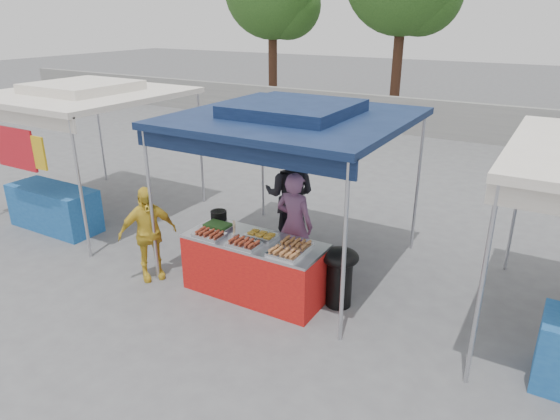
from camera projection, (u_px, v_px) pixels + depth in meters
The scene contains 20 objects.
ground_plane at pixel (259, 290), 7.27m from camera, with size 80.00×80.00×0.00m, color #575759.
back_wall at pixel (445, 120), 15.88m from camera, with size 40.00×0.25×1.20m, color gray.
main_canopy at pixel (293, 117), 7.18m from camera, with size 3.20×3.20×2.57m.
neighbor_stall_left at pixel (71, 138), 9.26m from camera, with size 3.20×3.20×2.57m.
vendor_table at pixel (255, 267), 7.04m from camera, with size 2.00×0.80×0.85m.
food_tray_fl at pixel (209, 234), 6.95m from camera, with size 0.42×0.30×0.07m.
food_tray_fm at pixel (244, 244), 6.68m from camera, with size 0.42×0.30×0.07m.
food_tray_fr at pixel (285, 253), 6.40m from camera, with size 0.42×0.30×0.07m.
food_tray_bl at pixel (218, 226), 7.22m from camera, with size 0.42×0.30×0.07m.
food_tray_bm at pixel (261, 235), 6.93m from camera, with size 0.42×0.30×0.07m.
food_tray_br at pixel (296, 244), 6.65m from camera, with size 0.42×0.30×0.07m.
cooking_pot at pixel (219, 215), 7.51m from camera, with size 0.24×0.24×0.14m, color black.
skewer_cup at pixel (234, 238), 6.80m from camera, with size 0.09×0.09×0.11m, color #B5B6BD.
wok_burner at pixel (340, 272), 6.73m from camera, with size 0.50×0.50×0.85m.
crate_left at pixel (255, 261), 7.75m from camera, with size 0.55×0.38×0.33m, color #13399D.
crate_right at pixel (301, 268), 7.62m from camera, with size 0.45×0.32×0.27m, color #13399D.
crate_stacked at pixel (301, 252), 7.53m from camera, with size 0.42×0.29×0.25m, color #13399D.
vendor_woman at pixel (294, 225), 7.45m from camera, with size 0.59×0.39×1.63m, color #85547C.
helper_man at pixel (290, 195), 8.37m from camera, with size 0.89×0.69×1.82m, color black.
customer_person at pixel (148, 234), 7.36m from camera, with size 0.85×0.36×1.46m, color gold.
Camera 1 is at (3.46, -5.31, 3.76)m, focal length 32.00 mm.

